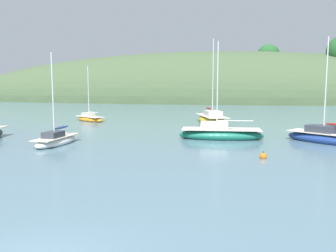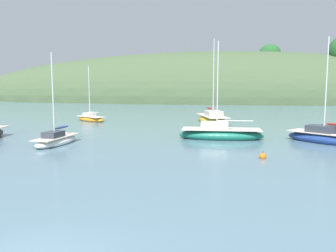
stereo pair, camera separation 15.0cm
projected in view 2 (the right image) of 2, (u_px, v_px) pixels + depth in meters
The scene contains 7 objects.
far_shoreline_hill at pixel (211, 101), 94.12m from camera, with size 150.00×36.00×29.98m.
sailboat_grey_yawl at pixel (220, 134), 28.47m from camera, with size 7.11×2.69×8.26m.
sailboat_orange_cutter at pixel (56, 140), 25.79m from camera, with size 2.03×4.95×6.98m.
sailboat_yellow_far at pixel (327, 138), 26.52m from camera, with size 6.38×5.73×8.34m.
sailboat_cream_ketch at pixel (91, 118), 42.66m from camera, with size 4.84×4.01×6.93m.
sailboat_white_near at pixel (212, 119), 40.14m from camera, with size 4.74×7.92×9.94m.
mooring_buoy_channel at pixel (263, 157), 20.86m from camera, with size 0.44×0.44×0.54m.
Camera 2 is at (4.69, -6.72, 4.45)m, focal length 36.63 mm.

